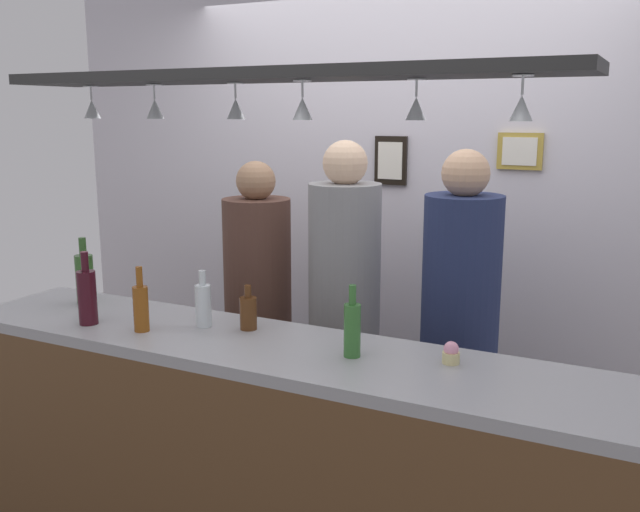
% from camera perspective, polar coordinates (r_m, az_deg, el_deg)
% --- Properties ---
extents(back_wall, '(4.40, 0.06, 2.60)m').
position_cam_1_polar(back_wall, '(3.85, 6.74, 2.83)').
color(back_wall, silver).
rests_on(back_wall, ground_plane).
extents(bar_counter, '(2.70, 0.55, 1.04)m').
position_cam_1_polar(bar_counter, '(2.64, -6.15, -15.11)').
color(bar_counter, '#99999E').
rests_on(bar_counter, ground_plane).
extents(overhead_glass_rack, '(2.20, 0.36, 0.04)m').
position_cam_1_polar(overhead_glass_rack, '(2.54, -4.21, 14.57)').
color(overhead_glass_rack, black).
extents(hanging_wineglass_far_left, '(0.07, 0.07, 0.13)m').
position_cam_1_polar(hanging_wineglass_far_left, '(3.10, -18.17, 11.44)').
color(hanging_wineglass_far_left, silver).
rests_on(hanging_wineglass_far_left, overhead_glass_rack).
extents(hanging_wineglass_left, '(0.07, 0.07, 0.13)m').
position_cam_1_polar(hanging_wineglass_left, '(2.85, -13.37, 11.72)').
color(hanging_wineglass_left, silver).
rests_on(hanging_wineglass_left, overhead_glass_rack).
extents(hanging_wineglass_center_left, '(0.07, 0.07, 0.13)m').
position_cam_1_polar(hanging_wineglass_center_left, '(2.66, -6.92, 11.97)').
color(hanging_wineglass_center_left, silver).
rests_on(hanging_wineglass_center_left, overhead_glass_rack).
extents(hanging_wineglass_center, '(0.07, 0.07, 0.13)m').
position_cam_1_polar(hanging_wineglass_center, '(2.41, -1.45, 12.09)').
color(hanging_wineglass_center, silver).
rests_on(hanging_wineglass_center, overhead_glass_rack).
extents(hanging_wineglass_center_right, '(0.07, 0.07, 0.13)m').
position_cam_1_polar(hanging_wineglass_center_right, '(2.35, 7.87, 11.99)').
color(hanging_wineglass_center_right, silver).
rests_on(hanging_wineglass_center_right, overhead_glass_rack).
extents(hanging_wineglass_right, '(0.07, 0.07, 0.13)m').
position_cam_1_polar(hanging_wineglass_right, '(2.15, 16.17, 11.68)').
color(hanging_wineglass_right, silver).
rests_on(hanging_wineglass_right, overhead_glass_rack).
extents(person_left_brown_shirt, '(0.34, 0.34, 1.66)m').
position_cam_1_polar(person_left_brown_shirt, '(3.54, -5.11, -2.94)').
color(person_left_brown_shirt, '#2D334C').
rests_on(person_left_brown_shirt, ground_plane).
extents(person_middle_grey_shirt, '(0.34, 0.34, 1.77)m').
position_cam_1_polar(person_middle_grey_shirt, '(3.30, 2.00, -2.71)').
color(person_middle_grey_shirt, '#2D334C').
rests_on(person_middle_grey_shirt, ground_plane).
extents(person_right_navy_shirt, '(0.34, 0.34, 1.74)m').
position_cam_1_polar(person_right_navy_shirt, '(3.12, 11.40, -4.13)').
color(person_right_navy_shirt, '#2D334C').
rests_on(person_right_navy_shirt, ground_plane).
extents(bottle_beer_brown_stubby, '(0.07, 0.07, 0.18)m').
position_cam_1_polar(bottle_beer_brown_stubby, '(2.78, -5.89, -4.59)').
color(bottle_beer_brown_stubby, '#512D14').
rests_on(bottle_beer_brown_stubby, bar_counter).
extents(bottle_beer_amber_tall, '(0.06, 0.06, 0.26)m').
position_cam_1_polar(bottle_beer_amber_tall, '(2.82, -14.46, -4.03)').
color(bottle_beer_amber_tall, brown).
rests_on(bottle_beer_amber_tall, bar_counter).
extents(bottle_soda_clear, '(0.06, 0.06, 0.23)m').
position_cam_1_polar(bottle_soda_clear, '(2.83, -9.54, -3.90)').
color(bottle_soda_clear, silver).
rests_on(bottle_soda_clear, bar_counter).
extents(bottle_beer_green_import, '(0.06, 0.06, 0.26)m').
position_cam_1_polar(bottle_beer_green_import, '(2.46, 2.66, -5.93)').
color(bottle_beer_green_import, '#336B2D').
rests_on(bottle_beer_green_import, bar_counter).
extents(bottle_wine_dark_red, '(0.08, 0.08, 0.30)m').
position_cam_1_polar(bottle_wine_dark_red, '(2.97, -18.53, -3.11)').
color(bottle_wine_dark_red, '#380F19').
rests_on(bottle_wine_dark_red, bar_counter).
extents(bottle_champagne_green, '(0.08, 0.08, 0.30)m').
position_cam_1_polar(bottle_champagne_green, '(3.30, -18.71, -1.67)').
color(bottle_champagne_green, '#2D5623').
rests_on(bottle_champagne_green, bar_counter).
extents(cupcake, '(0.06, 0.06, 0.08)m').
position_cam_1_polar(cupcake, '(2.45, 10.69, -7.83)').
color(cupcake, beige).
rests_on(cupcake, bar_counter).
extents(picture_frame_crest, '(0.18, 0.02, 0.26)m').
position_cam_1_polar(picture_frame_crest, '(3.79, 5.81, 7.78)').
color(picture_frame_crest, black).
rests_on(picture_frame_crest, back_wall).
extents(picture_frame_upper_small, '(0.22, 0.02, 0.18)m').
position_cam_1_polar(picture_frame_upper_small, '(3.60, 16.06, 8.25)').
color(picture_frame_upper_small, '#B29338').
rests_on(picture_frame_upper_small, back_wall).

